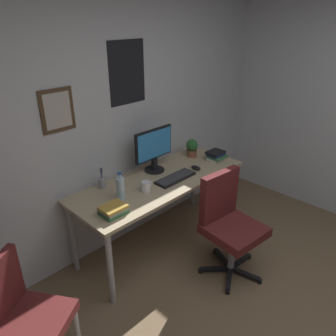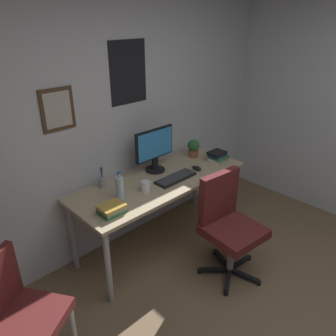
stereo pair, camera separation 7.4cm
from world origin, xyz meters
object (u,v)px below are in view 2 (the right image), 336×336
at_px(coffee_mug_near, 146,186).
at_px(book_stack_right, 218,156).
at_px(water_bottle, 120,188).
at_px(book_stack_left, 112,209).
at_px(computer_mouse, 197,168).
at_px(keyboard, 176,178).
at_px(potted_plant, 193,148).
at_px(office_chair, 227,221).
at_px(pen_cup, 102,181).
at_px(side_chair, 17,312).
at_px(monitor, 155,148).

relative_size(coffee_mug_near, book_stack_right, 0.59).
height_order(water_bottle, book_stack_left, water_bottle).
height_order(computer_mouse, coffee_mug_near, coffee_mug_near).
xyz_separation_m(keyboard, potted_plant, (0.53, 0.25, 0.09)).
xyz_separation_m(office_chair, water_bottle, (-0.65, 0.66, 0.32)).
distance_m(office_chair, computer_mouse, 0.67).
height_order(coffee_mug_near, pen_cup, pen_cup).
height_order(office_chair, book_stack_right, office_chair).
bearing_deg(coffee_mug_near, book_stack_right, -1.71).
bearing_deg(pen_cup, coffee_mug_near, -55.24).
bearing_deg(keyboard, side_chair, -171.26).
relative_size(office_chair, water_bottle, 3.76).
relative_size(monitor, water_bottle, 1.82).
bearing_deg(computer_mouse, keyboard, 179.52).
relative_size(side_chair, computer_mouse, 7.95).
bearing_deg(office_chair, coffee_mug_near, 123.88).
distance_m(monitor, pen_cup, 0.61).
xyz_separation_m(office_chair, book_stack_left, (-0.83, 0.53, 0.25)).
bearing_deg(office_chair, water_bottle, 134.55).
bearing_deg(side_chair, book_stack_left, 12.43).
relative_size(monitor, computer_mouse, 4.18).
relative_size(keyboard, potted_plant, 2.21).
relative_size(coffee_mug_near, book_stack_left, 0.57).
distance_m(potted_plant, pen_cup, 1.12).
distance_m(side_chair, keyboard, 1.69).
bearing_deg(computer_mouse, monitor, 137.60).
height_order(office_chair, keyboard, office_chair).
height_order(coffee_mug_near, potted_plant, potted_plant).
height_order(potted_plant, pen_cup, pen_cup).
relative_size(potted_plant, pen_cup, 0.98).
bearing_deg(monitor, potted_plant, -3.18).
bearing_deg(office_chair, book_stack_left, 147.77).
distance_m(keyboard, water_bottle, 0.61).
xyz_separation_m(side_chair, book_stack_right, (2.28, 0.25, 0.29)).
bearing_deg(monitor, side_chair, -161.88).
bearing_deg(keyboard, coffee_mug_near, 176.07).
bearing_deg(potted_plant, coffee_mug_near, -165.55).
distance_m(office_chair, book_stack_right, 0.86).
relative_size(monitor, book_stack_left, 2.25).
relative_size(office_chair, book_stack_left, 4.65).
bearing_deg(computer_mouse, office_chair, -112.78).
xyz_separation_m(pen_cup, book_stack_left, (-0.19, -0.42, -0.02)).
distance_m(office_chair, keyboard, 0.63).
xyz_separation_m(computer_mouse, book_stack_left, (-1.08, -0.06, 0.02)).
distance_m(side_chair, water_bottle, 1.16).
relative_size(office_chair, potted_plant, 4.87).
distance_m(monitor, book_stack_left, 0.86).
xyz_separation_m(side_chair, computer_mouse, (1.95, 0.25, 0.26)).
distance_m(monitor, coffee_mug_near, 0.47).
relative_size(computer_mouse, pen_cup, 0.55).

